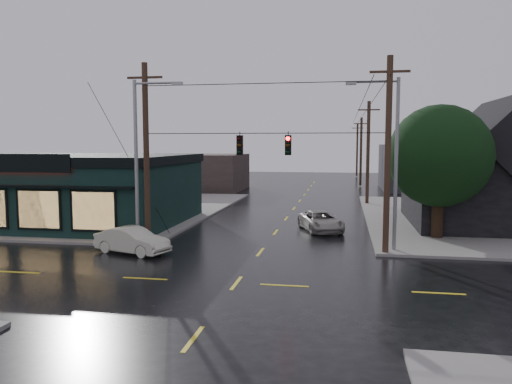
% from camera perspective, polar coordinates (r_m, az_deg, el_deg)
% --- Properties ---
extents(ground_plane, '(160.00, 160.00, 0.00)m').
position_cam_1_polar(ground_plane, '(21.00, -2.26, -10.37)').
color(ground_plane, black).
extents(sidewalk_nw, '(28.00, 28.00, 0.15)m').
position_cam_1_polar(sidewalk_nw, '(46.92, -21.30, -1.76)').
color(sidewalk_nw, gray).
rests_on(sidewalk_nw, ground).
extents(pizza_shop, '(16.30, 12.34, 4.90)m').
position_cam_1_polar(pizza_shop, '(38.08, -20.50, 0.40)').
color(pizza_shop, black).
rests_on(pizza_shop, ground).
extents(ne_building, '(12.60, 11.60, 8.75)m').
position_cam_1_polar(ne_building, '(38.27, 26.27, 3.07)').
color(ne_building, black).
rests_on(ne_building, ground).
extents(corner_tree, '(6.08, 6.08, 7.92)m').
position_cam_1_polar(corner_tree, '(31.51, 20.24, 3.86)').
color(corner_tree, black).
rests_on(corner_tree, ground).
extents(utility_pole_nw, '(2.00, 0.32, 10.15)m').
position_cam_1_polar(utility_pole_nw, '(28.94, -12.21, -6.04)').
color(utility_pole_nw, black).
rests_on(utility_pole_nw, ground).
extents(utility_pole_ne, '(2.00, 0.32, 10.15)m').
position_cam_1_polar(utility_pole_ne, '(26.94, 14.55, -6.96)').
color(utility_pole_ne, black).
rests_on(utility_pole_ne, ground).
extents(utility_pole_far_a, '(2.00, 0.32, 9.65)m').
position_cam_1_polar(utility_pole_far_a, '(48.12, 12.55, -1.42)').
color(utility_pole_far_a, black).
rests_on(utility_pole_far_a, ground).
extents(utility_pole_far_b, '(2.00, 0.32, 9.15)m').
position_cam_1_polar(utility_pole_far_b, '(68.00, 11.82, 0.61)').
color(utility_pole_far_b, black).
rests_on(utility_pole_far_b, ground).
extents(utility_pole_far_c, '(2.00, 0.32, 9.15)m').
position_cam_1_polar(utility_pole_far_c, '(87.94, 11.42, 1.73)').
color(utility_pole_far_c, black).
rests_on(utility_pole_far_c, ground).
extents(span_signal_assembly, '(13.00, 0.48, 1.23)m').
position_cam_1_polar(span_signal_assembly, '(26.56, 0.89, 5.44)').
color(span_signal_assembly, black).
rests_on(span_signal_assembly, ground).
extents(streetlight_nw, '(5.40, 0.30, 9.15)m').
position_cam_1_polar(streetlight_nw, '(28.43, -13.31, -6.27)').
color(streetlight_nw, gray).
rests_on(streetlight_nw, ground).
extents(streetlight_ne, '(5.40, 0.30, 9.15)m').
position_cam_1_polar(streetlight_ne, '(27.66, 15.47, -6.65)').
color(streetlight_ne, gray).
rests_on(streetlight_ne, ground).
extents(bg_building_west, '(12.00, 10.00, 4.40)m').
position_cam_1_polar(bg_building_west, '(62.57, -7.03, 2.29)').
color(bg_building_west, '#342826').
rests_on(bg_building_west, ground).
extents(bg_building_east, '(14.00, 12.00, 5.60)m').
position_cam_1_polar(bg_building_east, '(65.83, 20.25, 2.67)').
color(bg_building_east, '#2A2A30').
rests_on(bg_building_east, ground).
extents(sedan_cream, '(4.42, 2.68, 1.37)m').
position_cam_1_polar(sedan_cream, '(27.07, -13.98, -5.40)').
color(sedan_cream, beige).
rests_on(sedan_cream, ground).
extents(suv_silver, '(3.59, 5.15, 1.31)m').
position_cam_1_polar(suv_silver, '(33.19, 7.42, -3.32)').
color(suv_silver, '#9B968F').
rests_on(suv_silver, ground).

